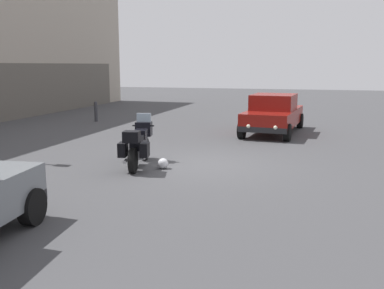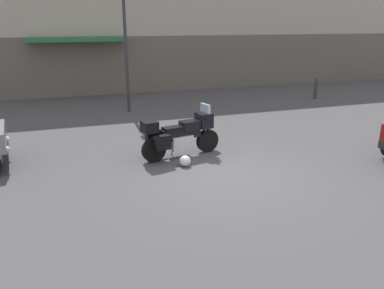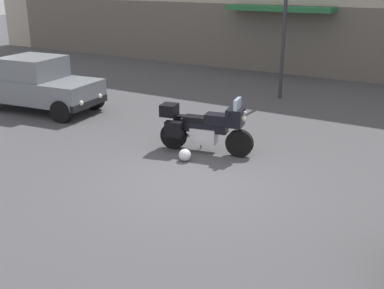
# 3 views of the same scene
# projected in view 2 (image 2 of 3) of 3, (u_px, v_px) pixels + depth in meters

# --- Properties ---
(ground_plane) EXTENTS (80.00, 80.00, 0.00)m
(ground_plane) POSITION_uv_depth(u_px,v_px,m) (226.00, 175.00, 8.99)
(ground_plane) COLOR #424244
(motorcycle) EXTENTS (2.24, 0.97, 1.36)m
(motorcycle) POSITION_uv_depth(u_px,v_px,m) (180.00, 135.00, 10.01)
(motorcycle) COLOR black
(motorcycle) RESTS_ON ground
(helmet) EXTENTS (0.28, 0.28, 0.28)m
(helmet) POSITION_uv_depth(u_px,v_px,m) (185.00, 161.00, 9.49)
(helmet) COLOR silver
(helmet) RESTS_ON ground
(streetlamp_curbside) EXTENTS (0.28, 0.94, 5.14)m
(streetlamp_curbside) POSITION_uv_depth(u_px,v_px,m) (126.00, 32.00, 14.34)
(streetlamp_curbside) COLOR #2D2D33
(streetlamp_curbside) RESTS_ON ground
(bollard_curbside) EXTENTS (0.16, 0.16, 0.98)m
(bollard_curbside) POSITION_uv_depth(u_px,v_px,m) (316.00, 88.00, 17.80)
(bollard_curbside) COLOR #333338
(bollard_curbside) RESTS_ON ground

